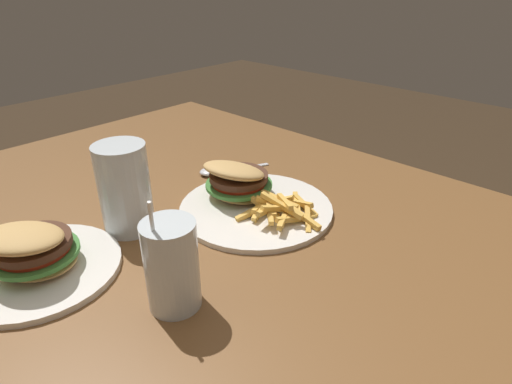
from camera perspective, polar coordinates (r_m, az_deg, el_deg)
The scene contains 6 objects.
dining_table at distance 0.76m, azimuth -1.09°, elevation -14.66°, with size 1.56×1.04×0.72m.
meal_plate_near at distance 0.83m, azimuth -1.10°, elevation -0.23°, with size 0.29×0.29×0.10m.
beer_glass at distance 0.77m, azimuth -17.08°, elevation 0.29°, with size 0.09×0.09×0.16m.
juice_glass at distance 0.58m, azimuth -10.87°, elevation -10.16°, with size 0.07×0.07×0.17m.
spoon at distance 0.97m, azimuth -5.54°, elevation 2.80°, with size 0.09×0.16×0.01m.
meal_plate_far at distance 0.73m, azimuth -27.48°, elevation -7.61°, with size 0.24×0.24×0.09m.
Camera 1 is at (-0.39, 0.40, 1.14)m, focal length 30.00 mm.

